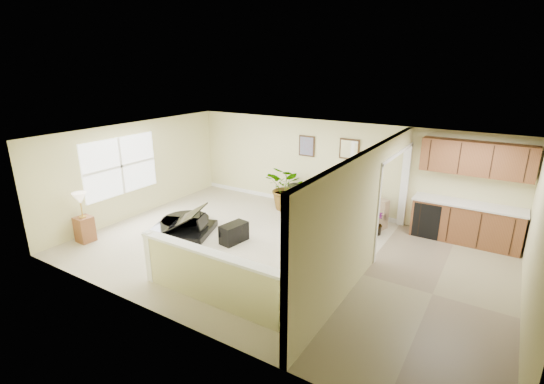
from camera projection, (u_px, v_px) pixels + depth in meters
The scene contains 20 objects.
floor at pixel (281, 252), 8.63m from camera, with size 9.00×9.00×0.00m, color beige.
back_wall at pixel (338, 168), 10.66m from camera, with size 9.00×0.04×2.50m, color beige.
front_wall at pixel (179, 254), 5.82m from camera, with size 9.00×0.04×2.50m, color beige.
left_wall at pixel (137, 169), 10.50m from camera, with size 0.04×6.00×2.50m, color beige.
right_wall at pixel (536, 249), 5.98m from camera, with size 0.04×6.00×2.50m, color beige.
ceiling at pixel (282, 139), 7.85m from camera, with size 9.00×6.00×0.04m, color silver.
kitchen_vinyl at pixel (433, 294), 7.05m from camera, with size 2.70×6.00×0.01m, color gray.
interior_partition at pixel (369, 212), 7.55m from camera, with size 0.18×5.99×2.50m.
pony_half_wall at pixel (216, 278), 6.58m from camera, with size 3.42×0.22×1.00m.
left_window at pixel (121, 166), 10.03m from camera, with size 0.05×2.15×1.45m, color white.
wall_art_left at pixel (307, 146), 10.96m from camera, with size 0.48×0.04×0.58m.
wall_mirror at pixel (349, 149), 10.32m from camera, with size 0.55×0.04×0.55m.
kitchen_cabinets at pixel (463, 205), 8.96m from camera, with size 2.36×0.65×2.33m.
piano at pixel (184, 209), 9.59m from camera, with size 1.98×1.95×1.34m.
piano_bench at pixel (234, 233), 9.06m from camera, with size 0.34×0.67×0.44m, color black.
loveseat at pixel (350, 209), 10.11m from camera, with size 1.96×1.40×0.98m.
accent_table at pixel (297, 195), 10.90m from camera, with size 0.52×0.52×0.75m.
palm_plant at pixel (287, 188), 10.98m from camera, with size 1.36×1.26×1.27m.
small_plant at pixel (375, 224), 9.49m from camera, with size 0.40×0.40×0.58m.
lamp_stand at pixel (83, 221), 9.02m from camera, with size 0.36×0.36×1.18m.
Camera 1 is at (3.94, -6.73, 3.93)m, focal length 26.00 mm.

